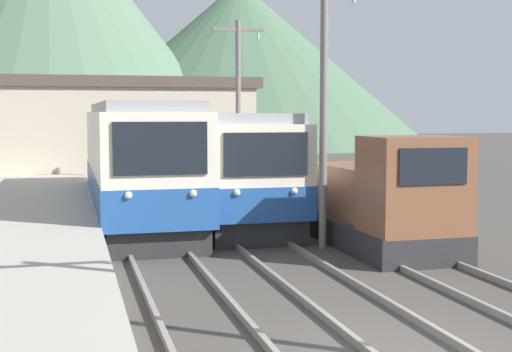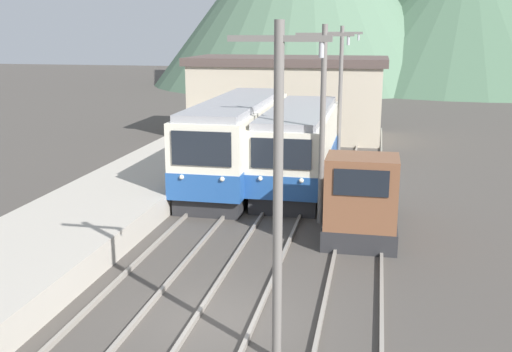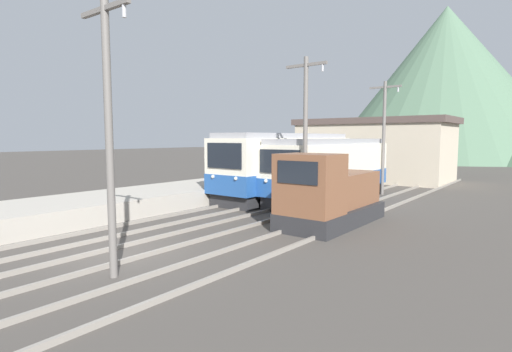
{
  "view_description": "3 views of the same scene",
  "coord_description": "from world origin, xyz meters",
  "px_view_note": "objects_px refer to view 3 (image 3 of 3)",
  "views": [
    {
      "loc": [
        -4.71,
        -9.24,
        3.56
      ],
      "look_at": [
        -0.11,
        8.18,
        1.95
      ],
      "focal_mm": 50.0,
      "sensor_mm": 36.0,
      "label": 1
    },
    {
      "loc": [
        3.58,
        -12.79,
        6.9
      ],
      "look_at": [
        -0.8,
        8.73,
        1.51
      ],
      "focal_mm": 42.0,
      "sensor_mm": 36.0,
      "label": 2
    },
    {
      "loc": [
        10.78,
        -7.04,
        3.61
      ],
      "look_at": [
        -1.0,
        8.13,
        1.75
      ],
      "focal_mm": 28.0,
      "sensor_mm": 36.0,
      "label": 3
    }
  ],
  "objects_px": {
    "commuter_train_center": "(330,172)",
    "catenary_mast_far": "(384,133)",
    "catenary_mast_mid": "(306,132)",
    "catenary_mast_near": "(109,127)",
    "shunting_locomotive": "(329,196)",
    "commuter_train_left": "(287,168)"
  },
  "relations": [
    {
      "from": "shunting_locomotive",
      "to": "catenary_mast_near",
      "type": "height_order",
      "value": "catenary_mast_near"
    },
    {
      "from": "shunting_locomotive",
      "to": "catenary_mast_far",
      "type": "relative_size",
      "value": 0.8
    },
    {
      "from": "commuter_train_left",
      "to": "catenary_mast_mid",
      "type": "bearing_deg",
      "value": -49.91
    },
    {
      "from": "commuter_train_left",
      "to": "catenary_mast_mid",
      "type": "xyz_separation_m",
      "value": [
        4.31,
        -5.12,
        2.08
      ]
    },
    {
      "from": "catenary_mast_near",
      "to": "shunting_locomotive",
      "type": "bearing_deg",
      "value": 80.59
    },
    {
      "from": "commuter_train_center",
      "to": "catenary_mast_far",
      "type": "relative_size",
      "value": 1.46
    },
    {
      "from": "catenary_mast_near",
      "to": "commuter_train_left",
      "type": "bearing_deg",
      "value": 106.36
    },
    {
      "from": "commuter_train_left",
      "to": "commuter_train_center",
      "type": "bearing_deg",
      "value": 3.53
    },
    {
      "from": "commuter_train_center",
      "to": "catenary_mast_mid",
      "type": "bearing_deg",
      "value": -74.09
    },
    {
      "from": "commuter_train_left",
      "to": "catenary_mast_near",
      "type": "bearing_deg",
      "value": -73.64
    },
    {
      "from": "commuter_train_center",
      "to": "catenary_mast_far",
      "type": "bearing_deg",
      "value": 70.55
    },
    {
      "from": "catenary_mast_near",
      "to": "catenary_mast_far",
      "type": "bearing_deg",
      "value": 90.0
    },
    {
      "from": "commuter_train_left",
      "to": "catenary_mast_far",
      "type": "height_order",
      "value": "catenary_mast_far"
    },
    {
      "from": "commuter_train_left",
      "to": "catenary_mast_far",
      "type": "xyz_separation_m",
      "value": [
        4.31,
        4.44,
        2.08
      ]
    },
    {
      "from": "shunting_locomotive",
      "to": "catenary_mast_far",
      "type": "distance_m",
      "value": 10.57
    },
    {
      "from": "commuter_train_left",
      "to": "catenary_mast_near",
      "type": "relative_size",
      "value": 1.62
    },
    {
      "from": "catenary_mast_mid",
      "to": "catenary_mast_far",
      "type": "bearing_deg",
      "value": 90.0
    },
    {
      "from": "catenary_mast_mid",
      "to": "catenary_mast_near",
      "type": "bearing_deg",
      "value": -90.0
    },
    {
      "from": "shunting_locomotive",
      "to": "catenary_mast_far",
      "type": "height_order",
      "value": "catenary_mast_far"
    },
    {
      "from": "commuter_train_left",
      "to": "catenary_mast_near",
      "type": "xyz_separation_m",
      "value": [
        4.31,
        -14.68,
        2.08
      ]
    },
    {
      "from": "shunting_locomotive",
      "to": "catenary_mast_far",
      "type": "xyz_separation_m",
      "value": [
        -1.49,
        10.12,
        2.66
      ]
    },
    {
      "from": "catenary_mast_far",
      "to": "commuter_train_left",
      "type": "bearing_deg",
      "value": -134.12
    }
  ]
}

